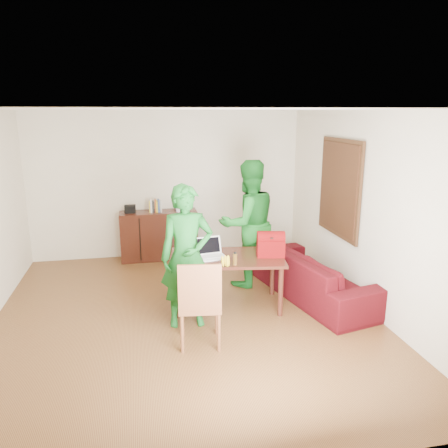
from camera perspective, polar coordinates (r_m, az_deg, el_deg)
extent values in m
cube|color=#492512|center=(6.05, -5.01, -12.38)|extent=(5.00, 5.50, 0.10)
cube|color=white|center=(5.40, -5.68, 15.19)|extent=(5.00, 5.50, 0.10)
cube|color=beige|center=(8.30, -7.44, 5.15)|extent=(5.00, 0.10, 2.70)
cube|color=beige|center=(2.94, 0.77, -12.28)|extent=(5.00, 0.10, 2.70)
cube|color=beige|center=(6.34, 18.23, 1.68)|extent=(0.10, 5.50, 2.70)
cube|color=#3F2614|center=(6.87, 14.86, 4.56)|extent=(0.04, 1.28, 1.48)
cube|color=#532B18|center=(6.86, 14.64, 4.56)|extent=(0.01, 1.18, 1.36)
cube|color=black|center=(8.20, -8.48, -1.45)|extent=(1.40, 0.45, 0.90)
cube|color=black|center=(8.06, -12.17, 1.93)|extent=(0.20, 0.14, 0.14)
cube|color=silver|center=(8.10, -5.44, 2.25)|extent=(0.24, 0.22, 0.14)
ellipsoid|color=#1A2BAB|center=(8.08, -5.46, 2.99)|extent=(0.14, 0.14, 0.07)
cube|color=black|center=(6.06, 0.38, -4.43)|extent=(1.68, 1.11, 0.04)
cylinder|color=black|center=(5.87, -6.38, -9.03)|extent=(0.07, 0.07, 0.69)
cylinder|color=black|center=(5.94, 7.40, -8.76)|extent=(0.07, 0.07, 0.69)
cylinder|color=black|center=(6.53, -5.99, -6.52)|extent=(0.07, 0.07, 0.69)
cylinder|color=black|center=(6.59, 6.34, -6.31)|extent=(0.07, 0.07, 0.69)
cube|color=brown|center=(5.17, -3.18, -10.49)|extent=(0.54, 0.52, 0.05)
cube|color=brown|center=(4.86, -3.17, -8.36)|extent=(0.48, 0.09, 0.55)
imported|color=#166421|center=(5.50, -4.88, -4.27)|extent=(0.67, 0.45, 1.83)
imported|color=#16651D|center=(6.78, 3.17, 0.05)|extent=(1.12, 0.96, 1.98)
cube|color=white|center=(5.99, -1.54, -4.38)|extent=(0.40, 0.31, 0.02)
cube|color=black|center=(5.94, -1.55, -3.17)|extent=(0.38, 0.15, 0.23)
cylinder|color=#563913|center=(5.71, 1.45, -4.53)|extent=(0.06, 0.06, 0.17)
cube|color=#680608|center=(6.07, 6.11, -2.92)|extent=(0.41, 0.29, 0.28)
imported|color=#370714|center=(6.64, 11.66, -6.47)|extent=(1.38, 2.45, 0.67)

